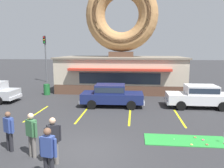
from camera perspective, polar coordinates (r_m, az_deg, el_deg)
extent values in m
plane|color=#2D2D30|center=(9.29, -7.98, -17.18)|extent=(160.00, 160.00, 0.00)
cube|color=brown|center=(22.42, 2.41, -0.32)|extent=(12.00, 6.00, 0.90)
cube|color=beige|center=(22.22, 2.44, 3.76)|extent=(12.00, 6.00, 2.30)
cube|color=slate|center=(22.14, 2.46, 6.93)|extent=(12.30, 6.30, 0.16)
cube|color=red|center=(18.91, 1.82, 3.75)|extent=(9.00, 0.60, 0.20)
cube|color=#232D3D|center=(19.28, 1.87, 1.46)|extent=(7.20, 0.03, 1.00)
cube|color=brown|center=(22.13, 2.47, 7.78)|extent=(2.40, 1.80, 0.50)
torus|color=#B27F4C|center=(22.37, 2.54, 17.56)|extent=(7.10, 1.90, 7.10)
torus|color=#9E6B42|center=(21.95, 2.46, 17.72)|extent=(6.25, 1.05, 6.24)
cube|color=green|center=(10.72, 18.64, -13.81)|extent=(3.67, 1.28, 0.03)
torus|color=#E5C666|center=(10.31, 20.05, -14.63)|extent=(0.13, 0.13, 0.04)
torus|color=#D8667F|center=(10.98, 22.67, -13.30)|extent=(0.13, 0.13, 0.04)
torus|color=#A5724C|center=(11.13, 20.89, -12.88)|extent=(0.13, 0.13, 0.04)
torus|color=#A5724C|center=(10.55, 23.58, -14.30)|extent=(0.13, 0.13, 0.04)
sphere|color=white|center=(10.62, 15.91, -13.70)|extent=(0.04, 0.04, 0.04)
cylinder|color=silver|center=(10.95, 27.19, -12.23)|extent=(0.01, 0.01, 0.55)
cube|color=silver|center=(18.56, -23.79, -3.15)|extent=(0.14, 1.67, 0.24)
cylinder|color=black|center=(19.76, -24.62, -2.80)|extent=(0.64, 0.23, 0.64)
cube|color=navy|center=(15.81, 0.06, -3.50)|extent=(4.46, 1.91, 0.68)
cube|color=navy|center=(15.70, -0.48, -1.21)|extent=(2.15, 1.63, 0.60)
cube|color=#232D3D|center=(15.69, -0.48, -1.14)|extent=(2.07, 1.65, 0.36)
cube|color=silver|center=(15.88, 8.14, -4.43)|extent=(0.16, 1.67, 0.24)
cube|color=silver|center=(16.17, -7.87, -4.17)|extent=(0.16, 1.67, 0.24)
cylinder|color=black|center=(16.71, 4.95, -4.04)|extent=(0.65, 0.24, 0.64)
cylinder|color=black|center=(15.01, 5.06, -5.56)|extent=(0.65, 0.24, 0.64)
cylinder|color=black|center=(16.89, -4.37, -3.90)|extent=(0.65, 0.24, 0.64)
cylinder|color=black|center=(15.20, -5.33, -5.37)|extent=(0.65, 0.24, 0.64)
cube|color=silver|center=(16.65, 21.62, -3.50)|extent=(4.41, 1.79, 0.68)
cube|color=silver|center=(16.58, 22.24, -1.34)|extent=(2.11, 1.57, 0.60)
cube|color=#232D3D|center=(16.57, 22.25, -1.27)|extent=(2.03, 1.60, 0.36)
cube|color=silver|center=(16.23, 13.96, -4.31)|extent=(0.11, 1.67, 0.24)
cylinder|color=black|center=(15.56, 17.58, -5.42)|extent=(0.64, 0.22, 0.64)
cylinder|color=black|center=(17.24, 16.38, -3.97)|extent=(0.64, 0.22, 0.64)
cylinder|color=black|center=(16.36, 27.01, -5.30)|extent=(0.64, 0.22, 0.64)
cylinder|color=black|center=(17.96, 24.98, -3.95)|extent=(0.64, 0.22, 0.64)
cylinder|color=#232328|center=(7.55, -16.79, -20.35)|extent=(0.15, 0.15, 0.87)
cube|color=#33478C|center=(7.17, -16.38, -15.28)|extent=(0.42, 0.31, 0.63)
cylinder|color=#33478C|center=(7.05, -14.59, -15.89)|extent=(0.10, 0.10, 0.58)
cylinder|color=#33478C|center=(7.31, -18.07, -15.14)|extent=(0.10, 0.10, 0.58)
sphere|color=brown|center=(6.99, -16.55, -11.81)|extent=(0.23, 0.23, 0.23)
cylinder|color=slate|center=(8.39, -15.66, -17.19)|extent=(0.15, 0.15, 0.86)
cylinder|color=slate|center=(8.44, -14.30, -16.97)|extent=(0.15, 0.15, 0.86)
cube|color=black|center=(8.12, -15.20, -12.35)|extent=(0.45, 0.42, 0.63)
cylinder|color=black|center=(8.07, -16.93, -12.80)|extent=(0.10, 0.10, 0.58)
cylinder|color=black|center=(8.20, -13.48, -12.30)|extent=(0.10, 0.10, 0.58)
sphere|color=tan|center=(7.97, -15.34, -9.27)|extent=(0.23, 0.23, 0.23)
cylinder|color=slate|center=(9.12, -19.68, -15.21)|extent=(0.15, 0.15, 0.86)
cylinder|color=slate|center=(9.27, -20.46, -14.85)|extent=(0.15, 0.15, 0.86)
cube|color=#386B42|center=(8.92, -20.33, -10.67)|extent=(0.45, 0.39, 0.63)
cylinder|color=#386B42|center=(8.74, -19.32, -11.24)|extent=(0.10, 0.10, 0.58)
cylinder|color=#386B42|center=(9.13, -21.28, -10.49)|extent=(0.10, 0.10, 0.58)
sphere|color=beige|center=(8.78, -20.50, -7.85)|extent=(0.23, 0.23, 0.23)
cylinder|color=#232328|center=(9.95, -24.83, -13.59)|extent=(0.15, 0.15, 0.81)
cylinder|color=#232328|center=(10.11, -25.42, -13.26)|extent=(0.15, 0.15, 0.81)
cube|color=#33478C|center=(9.79, -25.41, -9.61)|extent=(0.45, 0.39, 0.59)
cylinder|color=#33478C|center=(9.59, -24.64, -10.12)|extent=(0.10, 0.10, 0.55)
cylinder|color=#33478C|center=(10.01, -26.12, -9.44)|extent=(0.10, 0.10, 0.55)
sphere|color=brown|center=(9.67, -25.58, -7.16)|extent=(0.22, 0.22, 0.22)
cylinder|color=#1E662D|center=(20.70, -16.66, -1.41)|extent=(0.56, 0.56, 0.95)
torus|color=#123D1B|center=(20.62, -16.72, -0.11)|extent=(0.57, 0.57, 0.05)
cylinder|color=#595B60|center=(28.80, -16.90, 6.28)|extent=(0.16, 0.16, 5.80)
cube|color=black|center=(28.63, -17.26, 10.96)|extent=(0.28, 0.24, 0.90)
sphere|color=red|center=(28.53, -17.38, 11.56)|extent=(0.18, 0.18, 0.18)
sphere|color=orange|center=(28.52, -17.35, 10.96)|extent=(0.18, 0.18, 0.18)
sphere|color=green|center=(28.51, -17.32, 10.36)|extent=(0.18, 0.18, 0.18)
cube|color=yellow|center=(15.07, -19.00, -7.22)|extent=(0.12, 3.60, 0.01)
cube|color=yellow|center=(14.09, -7.76, -7.92)|extent=(0.12, 3.60, 0.01)
cube|color=yellow|center=(13.71, 4.65, -8.35)|extent=(0.12, 3.60, 0.01)
cube|color=yellow|center=(13.98, 17.18, -8.39)|extent=(0.12, 3.60, 0.01)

